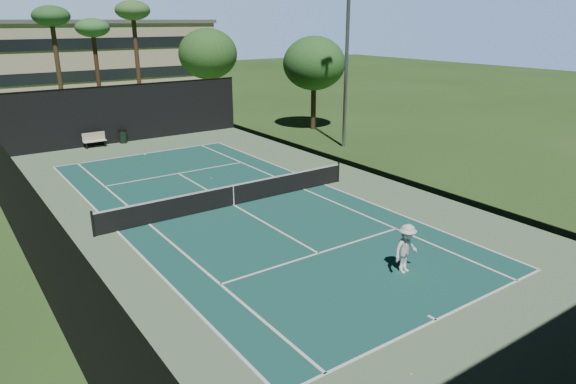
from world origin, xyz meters
The scene contains 20 objects.
ground centered at (0.00, 0.00, 0.00)m, with size 160.00×160.00×0.00m, color #2A4D1D.
apron_slab centered at (0.00, 0.00, 0.01)m, with size 18.00×32.00×0.01m, color #5E7E58.
court_surface centered at (0.00, 0.00, 0.01)m, with size 10.97×23.77×0.01m, color #195149.
court_lines centered at (0.00, 0.00, 0.02)m, with size 11.07×23.87×0.01m.
tennis_net centered at (0.00, 0.00, 0.56)m, with size 12.90×0.10×1.10m.
fence centered at (0.00, 0.06, 2.01)m, with size 18.04×32.05×4.03m.
player centered at (1.54, -9.24, 0.88)m, with size 1.13×0.65×1.76m, color white.
tennis_ball_a centered at (-2.43, -13.11, 0.03)m, with size 0.06×0.06×0.06m, color #ECF237.
tennis_ball_b centered at (-0.58, 2.26, 0.04)m, with size 0.08×0.08×0.08m, color #DBF537.
tennis_ball_c centered at (1.08, 4.43, 0.03)m, with size 0.07×0.07×0.07m, color #C3D931.
tennis_ball_d centered at (-5.93, 4.04, 0.04)m, with size 0.08×0.08×0.08m, color #C9D931.
park_bench centered at (-2.05, 15.60, 0.55)m, with size 1.50×0.45×1.02m.
trash_bin centered at (-0.04, 15.75, 0.48)m, with size 0.56×0.56×0.95m.
palm_a centered at (-2.00, 24.00, 8.19)m, with size 2.80×2.80×9.32m.
palm_b centered at (1.50, 26.00, 7.36)m, with size 2.80×2.80×8.42m.
palm_c centered at (4.00, 23.00, 8.60)m, with size 2.80×2.80×9.77m.
decid_tree_a centered at (10.00, 22.00, 5.42)m, with size 5.12×5.12×7.62m.
decid_tree_b centered at (14.00, 12.00, 5.08)m, with size 4.80×4.80×7.14m.
campus_building centered at (0.00, 45.98, 4.21)m, with size 40.50×12.50×8.30m.
light_pole centered at (12.00, 6.00, 6.46)m, with size 0.90×0.25×12.22m.
Camera 1 is at (-10.93, -19.95, 8.27)m, focal length 32.00 mm.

